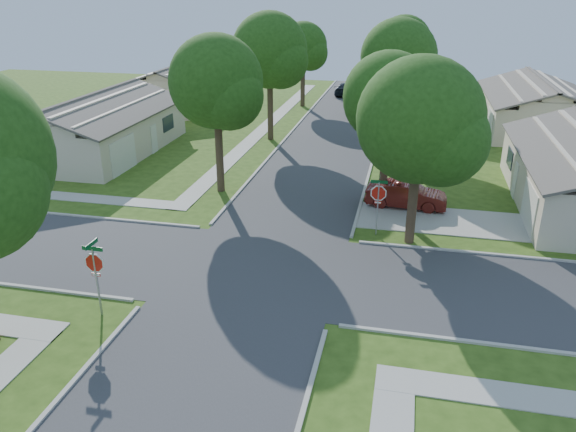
% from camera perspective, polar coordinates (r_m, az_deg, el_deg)
% --- Properties ---
extents(ground, '(100.00, 100.00, 0.00)m').
position_cam_1_polar(ground, '(24.26, -3.10, -5.40)').
color(ground, '#304C14').
rests_on(ground, ground).
extents(road_ns, '(7.00, 100.00, 0.02)m').
position_cam_1_polar(road_ns, '(24.25, -3.11, -5.39)').
color(road_ns, '#333335').
rests_on(road_ns, ground).
extents(sidewalk_ne, '(1.20, 40.00, 0.04)m').
position_cam_1_polar(sidewalk_ne, '(47.95, 12.49, 8.43)').
color(sidewalk_ne, '#9E9B91').
rests_on(sidewalk_ne, ground).
extents(sidewalk_nw, '(1.20, 40.00, 0.04)m').
position_cam_1_polar(sidewalk_nw, '(49.43, -1.94, 9.37)').
color(sidewalk_nw, '#9E9B91').
rests_on(sidewalk_nw, ground).
extents(driveway, '(8.80, 3.60, 0.05)m').
position_cam_1_polar(driveway, '(30.00, 15.35, -0.46)').
color(driveway, '#9E9B91').
rests_on(driveway, ground).
extents(stop_sign_sw, '(1.05, 0.80, 2.98)m').
position_cam_1_polar(stop_sign_sw, '(21.27, -19.04, -4.83)').
color(stop_sign_sw, gray).
rests_on(stop_sign_sw, ground).
extents(stop_sign_ne, '(1.05, 0.80, 2.98)m').
position_cam_1_polar(stop_sign_ne, '(26.99, 9.16, 2.06)').
color(stop_sign_ne, gray).
rests_on(stop_sign_ne, ground).
extents(tree_e_near, '(4.97, 4.80, 8.28)m').
position_cam_1_polar(tree_e_near, '(30.16, 10.28, 11.32)').
color(tree_e_near, '#38281C').
rests_on(tree_e_near, ground).
extents(tree_e_mid, '(5.59, 5.40, 9.21)m').
position_cam_1_polar(tree_e_mid, '(41.92, 11.22, 15.23)').
color(tree_e_mid, '#38281C').
rests_on(tree_e_mid, ground).
extents(tree_e_far, '(5.17, 5.00, 8.72)m').
position_cam_1_polar(tree_e_far, '(54.86, 11.71, 16.58)').
color(tree_e_far, '#38281C').
rests_on(tree_e_far, ground).
extents(tree_w_near, '(5.38, 5.20, 8.97)m').
position_cam_1_polar(tree_w_near, '(31.85, -7.22, 12.96)').
color(tree_w_near, '#38281C').
rests_on(tree_w_near, ground).
extents(tree_w_mid, '(5.80, 5.60, 9.56)m').
position_cam_1_polar(tree_w_mid, '(43.18, -1.80, 16.15)').
color(tree_w_mid, '#38281C').
rests_on(tree_w_mid, ground).
extents(tree_w_far, '(4.76, 4.60, 8.04)m').
position_cam_1_polar(tree_w_far, '(55.90, 1.60, 16.64)').
color(tree_w_far, '#38281C').
rests_on(tree_w_far, ground).
extents(tree_ne_corner, '(5.80, 5.60, 8.66)m').
position_cam_1_polar(tree_ne_corner, '(25.46, 13.35, 8.88)').
color(tree_ne_corner, '#38281C').
rests_on(tree_ne_corner, ground).
extents(house_ne_far, '(8.42, 13.60, 4.23)m').
position_cam_1_polar(house_ne_far, '(51.55, 23.88, 9.73)').
color(house_ne_far, beige).
rests_on(house_ne_far, ground).
extents(house_nw_near, '(8.42, 13.60, 4.23)m').
position_cam_1_polar(house_nw_near, '(42.92, -18.79, 8.18)').
color(house_nw_near, beige).
rests_on(house_nw_near, ground).
extents(house_nw_far, '(8.42, 13.60, 4.23)m').
position_cam_1_polar(house_nw_far, '(57.80, -10.22, 12.50)').
color(house_nw_far, beige).
rests_on(house_nw_far, ground).
extents(car_driveway, '(4.42, 1.77, 1.43)m').
position_cam_1_polar(car_driveway, '(31.17, 11.91, 2.13)').
color(car_driveway, '#4D150F').
rests_on(car_driveway, ground).
extents(car_curb_east, '(1.70, 4.06, 1.37)m').
position_cam_1_polar(car_curb_east, '(52.39, 7.19, 10.72)').
color(car_curb_east, black).
rests_on(car_curb_east, ground).
extents(car_curb_west, '(2.40, 4.65, 1.29)m').
position_cam_1_polar(car_curb_west, '(62.75, 5.94, 12.71)').
color(car_curb_west, black).
rests_on(car_curb_west, ground).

